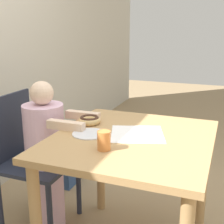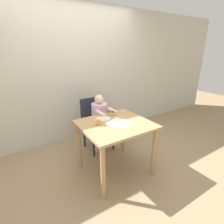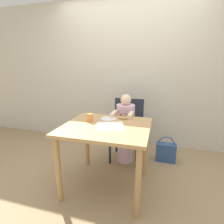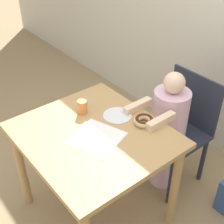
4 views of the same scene
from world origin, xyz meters
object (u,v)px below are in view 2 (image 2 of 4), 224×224
at_px(child_figure, 100,124).
at_px(handbag, 122,131).
at_px(donut, 111,113).
at_px(cup, 98,122).
at_px(chair, 96,122).

height_order(child_figure, handbag, child_figure).
bearing_deg(donut, child_figure, 97.28).
relative_size(child_figure, handbag, 2.59).
bearing_deg(cup, donut, 34.57).
xyz_separation_m(donut, handbag, (0.56, 0.47, -0.64)).
distance_m(handbag, cup, 1.33).
distance_m(child_figure, donut, 0.42).
xyz_separation_m(child_figure, donut, (0.04, -0.30, 0.29)).
xyz_separation_m(chair, child_figure, (-0.00, -0.13, 0.02)).
relative_size(child_figure, cup, 10.65).
bearing_deg(child_figure, chair, 90.00).
bearing_deg(donut, handbag, 39.96).
height_order(child_figure, donut, child_figure).
relative_size(chair, child_figure, 0.89).
xyz_separation_m(chair, cup, (-0.31, -0.68, 0.33)).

